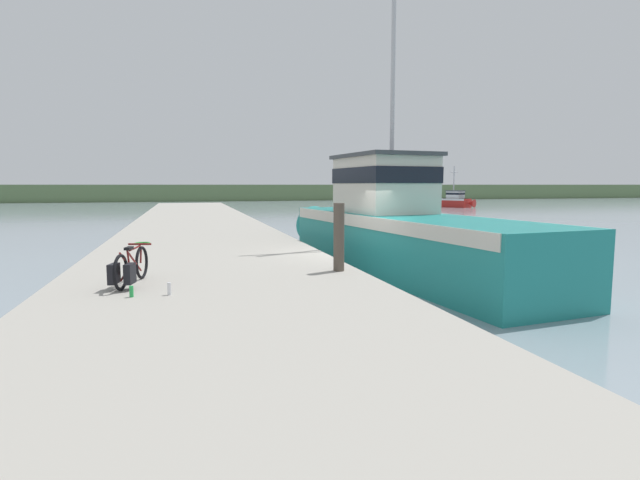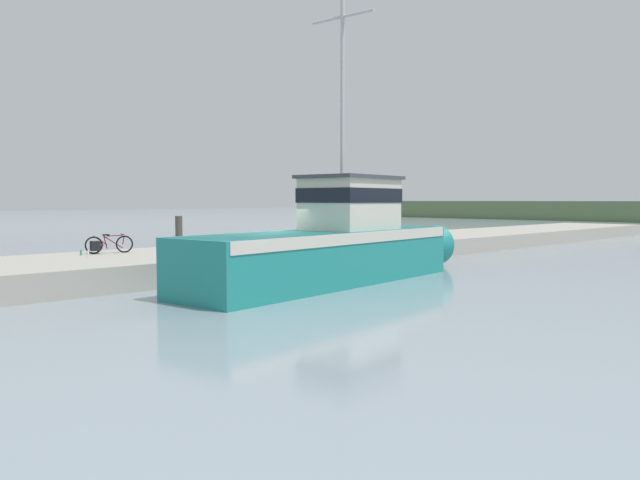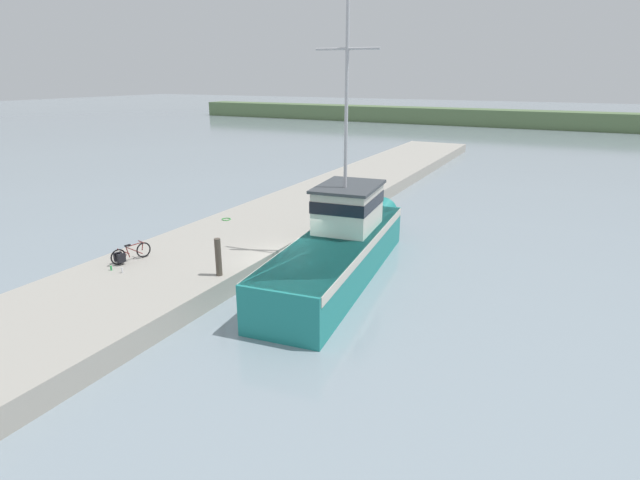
% 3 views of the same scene
% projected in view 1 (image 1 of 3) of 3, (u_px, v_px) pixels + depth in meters
% --- Properties ---
extents(ground_plane, '(320.00, 320.00, 0.00)m').
position_uv_depth(ground_plane, '(358.00, 282.00, 13.77)').
color(ground_plane, '#84939E').
extents(dock_pier, '(6.16, 80.00, 0.82)m').
position_uv_depth(dock_pier, '(210.00, 274.00, 12.68)').
color(dock_pier, '#A39E93').
rests_on(dock_pier, ground_plane).
extents(far_shoreline, '(180.00, 5.00, 2.68)m').
position_uv_depth(far_shoreline, '(382.00, 192.00, 90.00)').
color(far_shoreline, '#567047').
rests_on(far_shoreline, ground_plane).
extents(fishing_boat_main, '(4.10, 13.66, 10.74)m').
position_uv_depth(fishing_boat_main, '(395.00, 228.00, 15.57)').
color(fishing_boat_main, teal).
rests_on(fishing_boat_main, ground_plane).
extents(boat_blue_far, '(3.92, 5.15, 4.85)m').
position_uv_depth(boat_blue_far, '(453.00, 200.00, 59.46)').
color(boat_blue_far, '#AD231E').
rests_on(boat_blue_far, ground_plane).
extents(bicycle_touring, '(0.69, 1.72, 0.72)m').
position_uv_depth(bicycle_touring, '(129.00, 268.00, 9.07)').
color(bicycle_touring, black).
rests_on(bicycle_touring, dock_pier).
extents(mooring_post, '(0.23, 0.23, 1.46)m').
position_uv_depth(mooring_post, '(339.00, 237.00, 10.65)').
color(mooring_post, '#51473D').
rests_on(mooring_post, dock_pier).
extents(hose_coil, '(0.48, 0.48, 0.04)m').
position_uv_depth(hose_coil, '(142.00, 243.00, 15.61)').
color(hose_coil, green).
rests_on(hose_coil, dock_pier).
extents(water_bottle_on_curb, '(0.07, 0.07, 0.19)m').
position_uv_depth(water_bottle_on_curb, '(131.00, 292.00, 8.21)').
color(water_bottle_on_curb, green).
rests_on(water_bottle_on_curb, dock_pier).
extents(water_bottle_by_bike, '(0.07, 0.07, 0.21)m').
position_uv_depth(water_bottle_by_bike, '(169.00, 289.00, 8.36)').
color(water_bottle_by_bike, silver).
rests_on(water_bottle_by_bike, dock_pier).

